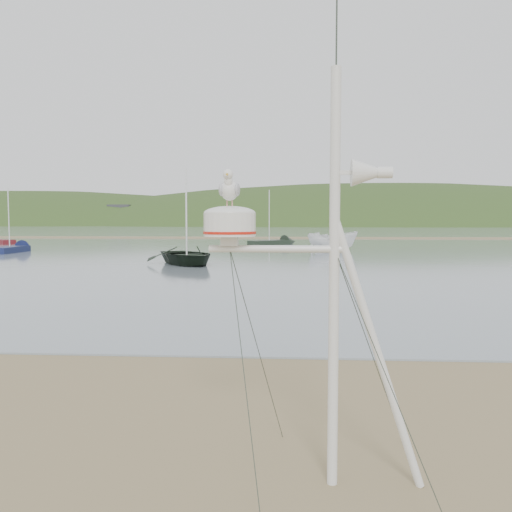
# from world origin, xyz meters

# --- Properties ---
(ground) EXTENTS (560.00, 560.00, 0.00)m
(ground) POSITION_xyz_m (0.00, 0.00, 0.00)
(ground) COLOR olive
(ground) RESTS_ON ground
(water) EXTENTS (560.00, 256.00, 0.04)m
(water) POSITION_xyz_m (0.00, 132.00, 0.02)
(water) COLOR gray
(water) RESTS_ON ground
(sandbar) EXTENTS (560.00, 7.00, 0.07)m
(sandbar) POSITION_xyz_m (0.00, 70.00, 0.07)
(sandbar) COLOR olive
(sandbar) RESTS_ON water
(hill_ridge) EXTENTS (620.00, 180.00, 80.00)m
(hill_ridge) POSITION_xyz_m (18.52, 235.00, -19.70)
(hill_ridge) COLOR #263D18
(hill_ridge) RESTS_ON ground
(far_cottages) EXTENTS (294.40, 6.30, 8.00)m
(far_cottages) POSITION_xyz_m (3.00, 196.00, 4.00)
(far_cottages) COLOR silver
(far_cottages) RESTS_ON ground
(mast_rig) EXTENTS (2.37, 2.53, 5.35)m
(mast_rig) POSITION_xyz_m (3.24, -1.18, 1.29)
(mast_rig) COLOR silver
(mast_rig) RESTS_ON ground
(boat_dark) EXTENTS (3.86, 3.04, 5.42)m
(boat_dark) POSITION_xyz_m (-3.46, 25.62, 2.75)
(boat_dark) COLOR black
(boat_dark) RESTS_ON water
(boat_white) EXTENTS (1.78, 1.74, 4.35)m
(boat_white) POSITION_xyz_m (6.50, 40.91, 2.21)
(boat_white) COLOR white
(boat_white) RESTS_ON water
(sailboat_dark_mid) EXTENTS (5.53, 5.55, 6.29)m
(sailboat_dark_mid) POSITION_xyz_m (1.69, 51.07, 0.30)
(sailboat_dark_mid) COLOR black
(sailboat_dark_mid) RESTS_ON ground
(sailboat_blue_near) EXTENTS (1.41, 5.75, 5.75)m
(sailboat_blue_near) POSITION_xyz_m (-20.10, 37.32, 0.30)
(sailboat_blue_near) COLOR #131A43
(sailboat_blue_near) RESTS_ON ground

